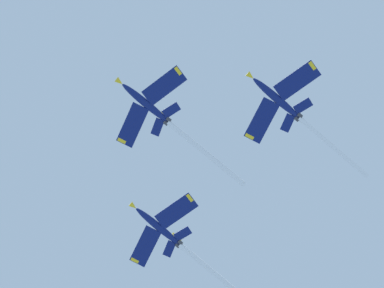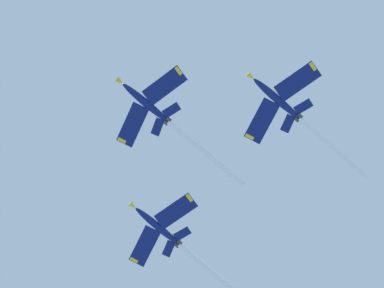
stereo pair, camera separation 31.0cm
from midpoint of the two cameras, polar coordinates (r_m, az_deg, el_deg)
jet_lead at (r=150.30m, az=-2.04°, el=1.84°), size 30.31×20.98×7.38m
jet_left_wing at (r=148.44m, az=7.56°, el=2.51°), size 28.12×20.13×7.19m
jet_right_wing at (r=158.20m, az=-1.17°, el=-7.61°), size 30.58×21.35×7.25m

